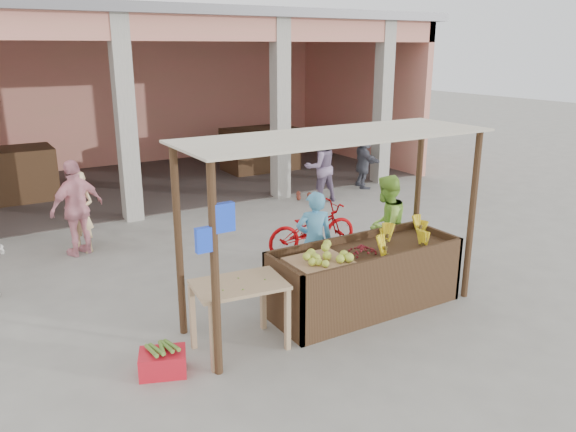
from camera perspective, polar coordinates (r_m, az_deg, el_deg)
ground at (r=7.52m, az=4.66°, el=-10.09°), size 60.00×60.00×0.00m
market_building at (r=14.91m, az=-15.86°, el=13.54°), size 14.40×6.40×4.20m
fruit_stall at (r=7.63m, az=7.80°, el=-6.47°), size 2.60×0.95×0.80m
stall_awning at (r=6.90m, az=4.65°, el=4.89°), size 4.09×1.35×2.39m
banana_heap at (r=7.82m, az=11.48°, el=-2.11°), size 1.17×0.64×0.21m
melon_tray at (r=6.97m, az=3.16°, el=-4.27°), size 0.73×0.63×0.20m
berry_heap at (r=7.37m, az=7.47°, el=-3.40°), size 0.43×0.35×0.14m
side_table at (r=6.47m, az=-4.97°, el=-7.92°), size 1.10×0.80×0.83m
papaya_pile at (r=6.38m, az=-5.02°, el=-5.99°), size 0.68×0.39×0.20m
red_crate at (r=6.40m, az=-12.60°, el=-14.33°), size 0.59×0.51×0.26m
plantain_bundle at (r=6.32m, az=-12.70°, el=-13.04°), size 0.38×0.26×0.08m
produce_sacks at (r=13.03m, az=1.45°, el=2.97°), size 0.72×0.67×0.55m
vendor_blue at (r=8.03m, az=2.69°, el=-2.21°), size 0.70×0.61×1.56m
vendor_green at (r=8.63m, az=9.88°, el=-0.75°), size 0.91×0.71×1.66m
motorcycle at (r=9.53m, az=2.46°, el=-1.20°), size 0.71×1.76×0.90m
shopper_b at (r=9.98m, az=-20.67°, el=1.08°), size 1.15×0.89×1.75m
shopper_d at (r=14.12m, az=7.69°, el=5.86°), size 1.00×1.49×1.49m
shopper_e at (r=10.15m, az=-20.35°, el=0.51°), size 0.66×0.68×1.46m
shopper_f at (r=12.67m, az=3.29°, el=5.33°), size 0.88×0.53×1.75m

